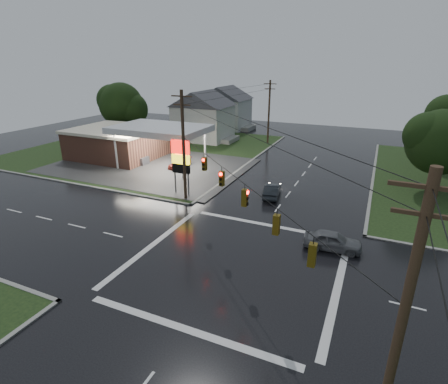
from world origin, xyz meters
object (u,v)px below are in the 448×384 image
at_px(utility_pole_nw, 184,145).
at_px(house_far, 225,107).
at_px(gas_station, 123,141).
at_px(utility_pole_se, 401,326).
at_px(utility_pole_n, 269,111).
at_px(house_near, 203,115).
at_px(tree_nw_behind, 122,105).
at_px(car_crossing, 333,241).
at_px(tree_ne_near, 442,143).
at_px(car_north, 272,190).
at_px(car_pump, 180,163).
at_px(pylon_sign, 181,158).

bearing_deg(utility_pole_nw, house_far, 107.92).
relative_size(gas_station, house_far, 2.37).
relative_size(utility_pole_se, utility_pole_n, 1.05).
xyz_separation_m(utility_pole_nw, house_near, (-11.45, 26.50, -1.32)).
relative_size(tree_nw_behind, car_crossing, 2.32).
xyz_separation_m(house_near, house_far, (-1.00, 12.00, 0.00)).
bearing_deg(utility_pole_nw, car_crossing, -16.34).
bearing_deg(utility_pole_nw, utility_pole_se, -45.00).
distance_m(house_far, tree_nw_behind, 21.65).
relative_size(tree_ne_near, car_crossing, 2.08).
bearing_deg(utility_pole_se, house_far, 118.68).
height_order(utility_pole_se, tree_nw_behind, utility_pole_se).
xyz_separation_m(utility_pole_n, car_north, (8.06, -24.24, -4.77)).
xyz_separation_m(utility_pole_n, car_crossing, (15.46, -33.03, -4.73)).
xyz_separation_m(utility_pole_nw, utility_pole_se, (19.00, -19.00, 0.00)).
bearing_deg(car_pump, utility_pole_n, 74.63).
relative_size(house_far, car_north, 2.59).
bearing_deg(car_north, utility_pole_se, 105.79).
bearing_deg(gas_station, house_far, 82.50).
relative_size(utility_pole_se, house_far, 1.00).
height_order(utility_pole_n, house_far, utility_pole_n).
xyz_separation_m(utility_pole_n, tree_nw_behind, (-24.34, -8.01, 0.71)).
distance_m(pylon_sign, house_far, 39.21).
height_order(pylon_sign, car_crossing, pylon_sign).
height_order(gas_station, house_near, house_near).
bearing_deg(pylon_sign, house_near, 112.28).
distance_m(tree_ne_near, car_crossing, 19.50).
bearing_deg(house_near, gas_station, -106.17).
xyz_separation_m(pylon_sign, utility_pole_n, (1.00, 27.50, 1.46)).
distance_m(pylon_sign, utility_pole_se, 28.34).
xyz_separation_m(pylon_sign, car_north, (9.06, 3.26, -3.31)).
xyz_separation_m(pylon_sign, tree_ne_near, (24.64, 11.49, 1.55)).
relative_size(tree_ne_near, car_north, 2.11).
xyz_separation_m(pylon_sign, house_near, (-10.45, 25.50, 0.39)).
bearing_deg(tree_nw_behind, utility_pole_se, -42.34).
distance_m(tree_ne_near, car_pump, 30.57).
bearing_deg(tree_nw_behind, car_north, -26.61).
xyz_separation_m(tree_ne_near, car_north, (-15.58, -8.23, -4.86)).
height_order(car_crossing, car_pump, car_crossing).
height_order(house_far, tree_ne_near, tree_ne_near).
bearing_deg(utility_pole_n, car_pump, -108.57).
xyz_separation_m(house_far, tree_ne_near, (36.09, -26.01, 1.16)).
xyz_separation_m(pylon_sign, house_far, (-11.45, 37.50, 0.39)).
distance_m(utility_pole_se, house_near, 54.77).
height_order(utility_pole_nw, house_near, utility_pole_nw).
xyz_separation_m(utility_pole_se, house_far, (-31.45, 57.50, -1.32)).
bearing_deg(car_north, tree_ne_near, -161.55).
bearing_deg(tree_nw_behind, house_far, 56.56).
relative_size(utility_pole_nw, car_crossing, 2.55).
height_order(utility_pole_nw, car_north, utility_pole_nw).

